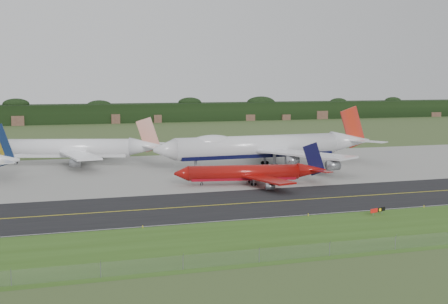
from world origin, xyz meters
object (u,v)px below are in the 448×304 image
jet_star_tail (75,149)px  taxiway_sign (378,210)px  jet_ba_747 (265,147)px  jet_red_737 (252,173)px

jet_star_tail → taxiway_sign: jet_star_tail is taller
jet_ba_747 → jet_red_737: jet_ba_747 is taller
jet_red_737 → jet_star_tail: jet_star_tail is taller
jet_red_737 → jet_star_tail: (-42.05, 54.96, 2.14)m
jet_ba_747 → jet_red_737: size_ratio=1.84×
jet_red_737 → jet_ba_747: bearing=62.8°
taxiway_sign → jet_ba_747: bearing=86.7°
jet_star_tail → taxiway_sign: size_ratio=13.83×
jet_red_737 → jet_star_tail: size_ratio=0.70×
jet_star_tail → taxiway_sign: 112.28m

